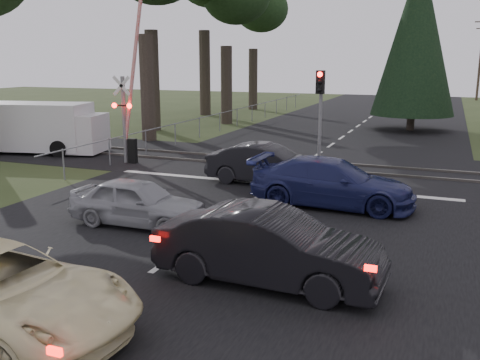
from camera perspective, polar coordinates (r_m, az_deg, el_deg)
The scene contains 16 objects.
ground at distance 12.56m, azimuth -7.67°, elevation -8.53°, with size 120.00×120.00×0.00m, color #2F3C1B.
road at distance 21.49m, azimuth 5.28°, elevation 0.57°, with size 14.00×100.00×0.01m, color black.
rail_corridor at distance 23.38m, azimuth 6.64°, elevation 1.54°, with size 120.00×8.00×0.01m, color black.
stop_line at distance 19.80m, azimuth 3.83°, elevation -0.44°, with size 13.00×0.35×0.00m, color silver.
rail_near at distance 22.61m, azimuth 6.13°, elevation 1.28°, with size 120.00×0.12×0.10m, color #59544C.
rail_far at distance 24.13m, azimuth 7.13°, elevation 1.99°, with size 120.00×0.12×0.10m, color #59544C.
crossing_signal at distance 23.99m, azimuth -11.81°, elevation 6.60°, with size 1.62×0.38×6.96m.
traffic_signal_center at distance 21.48m, azimuth 8.53°, elevation 8.04°, with size 0.32×0.48×4.10m.
euc_tree_e at distance 49.39m, azimuth 1.44°, elevation 18.60°, with size 6.00×6.00×13.20m.
conifer_tree at distance 36.29m, azimuth 18.33°, elevation 14.49°, with size 5.20×5.20×11.00m.
fence_left at distance 35.69m, azimuth -1.20°, elevation 5.52°, with size 0.10×36.00×1.20m, color slate, non-canonical shape.
dark_hatchback at distance 11.05m, azimuth 3.12°, elevation -7.18°, with size 1.64×4.69×1.55m, color black.
silver_car at distance 15.11m, azimuth -10.85°, elevation -2.34°, with size 1.55×3.84×1.31m, color gray.
blue_sedan at distance 16.99m, azimuth 9.79°, elevation -0.30°, with size 2.09×5.13×1.49m, color #1A1F4F.
dark_car_far at distance 19.80m, azimuth 2.88°, elevation 1.70°, with size 1.54×4.43×1.46m, color black.
white_van at distance 28.03m, azimuth -20.28°, elevation 5.25°, with size 6.55×3.45×2.43m.
Camera 1 is at (5.76, -10.20, 4.56)m, focal length 40.00 mm.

